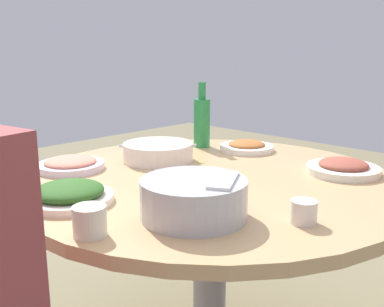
{
  "coord_description": "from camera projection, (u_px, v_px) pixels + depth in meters",
  "views": [
    {
      "loc": [
        -1.07,
        -0.95,
        1.16
      ],
      "look_at": [
        -0.07,
        0.02,
        0.83
      ],
      "focal_mm": 41.86,
      "sensor_mm": 36.0,
      "label": 1
    }
  ],
  "objects": [
    {
      "name": "rice_bowl",
      "position": [
        194.0,
        198.0,
        1.12
      ],
      "size": [
        0.27,
        0.27,
        0.11
      ],
      "color": "#B2B5BA",
      "rests_on": "round_dining_table"
    },
    {
      "name": "green_bottle",
      "position": [
        202.0,
        121.0,
        1.92
      ],
      "size": [
        0.07,
        0.07,
        0.28
      ],
      "color": "#26823E",
      "rests_on": "round_dining_table"
    },
    {
      "name": "soup_bowl",
      "position": [
        158.0,
        153.0,
        1.69
      ],
      "size": [
        0.26,
        0.26,
        0.07
      ],
      "color": "white",
      "rests_on": "round_dining_table"
    },
    {
      "name": "dish_greens",
      "position": [
        69.0,
        194.0,
        1.23
      ],
      "size": [
        0.24,
        0.24,
        0.06
      ],
      "color": "silver",
      "rests_on": "round_dining_table"
    },
    {
      "name": "tea_cup_near",
      "position": [
        90.0,
        221.0,
        1.01
      ],
      "size": [
        0.08,
        0.08,
        0.07
      ],
      "primitive_type": "cylinder",
      "color": "silver",
      "rests_on": "round_dining_table"
    },
    {
      "name": "dish_shrimp",
      "position": [
        71.0,
        164.0,
        1.57
      ],
      "size": [
        0.23,
        0.23,
        0.04
      ],
      "color": "silver",
      "rests_on": "round_dining_table"
    },
    {
      "name": "dish_tofu_braise",
      "position": [
        247.0,
        146.0,
        1.86
      ],
      "size": [
        0.22,
        0.22,
        0.04
      ],
      "color": "white",
      "rests_on": "round_dining_table"
    },
    {
      "name": "tea_cup_far",
      "position": [
        304.0,
        212.0,
        1.09
      ],
      "size": [
        0.06,
        0.06,
        0.06
      ],
      "primitive_type": "cylinder",
      "color": "silver",
      "rests_on": "round_dining_table"
    },
    {
      "name": "round_dining_table",
      "position": [
        210.0,
        207.0,
        1.51
      ],
      "size": [
        1.25,
        1.25,
        0.75
      ],
      "color": "#99999E",
      "rests_on": "ground"
    },
    {
      "name": "dish_stirfry",
      "position": [
        343.0,
        168.0,
        1.52
      ],
      "size": [
        0.25,
        0.25,
        0.05
      ],
      "color": "silver",
      "rests_on": "round_dining_table"
    }
  ]
}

